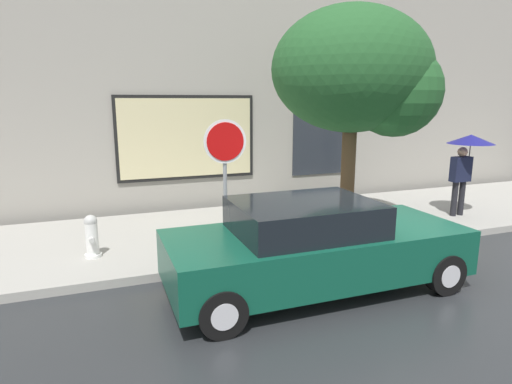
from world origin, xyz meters
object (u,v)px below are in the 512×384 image
Objects in this scene: fire_hydrant at (92,237)px; stop_sign at (225,161)px; street_tree at (361,75)px; parked_car at (314,246)px; pedestrian_with_umbrella at (468,151)px.

fire_hydrant is 2.76m from stop_sign.
street_tree reaches higher than stop_sign.
street_tree reaches higher than fire_hydrant.
parked_car reaches higher than fire_hydrant.
parked_car is 5.94× the size of fire_hydrant.
stop_sign is at bearing -18.69° from fire_hydrant.
street_tree reaches higher than parked_car.
parked_car is 3.98m from street_tree.
stop_sign reaches higher than fire_hydrant.
parked_car is at bearing -157.02° from pedestrian_with_umbrella.
pedestrian_with_umbrella is (8.53, -0.05, 1.21)m from fire_hydrant.
fire_hydrant is (-3.24, 2.29, -0.18)m from parked_car.
pedestrian_with_umbrella is at bearing 3.33° from street_tree.
stop_sign is at bearing -173.45° from pedestrian_with_umbrella.
street_tree is 3.44m from stop_sign.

